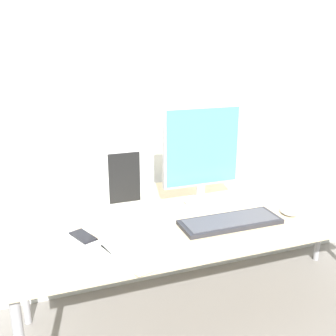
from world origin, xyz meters
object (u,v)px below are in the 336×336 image
pc_tower (115,166)px  mouse (288,212)px  keyboard (230,222)px  cell_phone (83,236)px  monitor_main (202,152)px

pc_tower → mouse: (0.77, -0.45, -0.19)m
pc_tower → mouse: pc_tower is taller
keyboard → cell_phone: (-0.68, 0.10, -0.01)m
keyboard → mouse: 0.33m
keyboard → cell_phone: size_ratio=3.20×
mouse → cell_phone: 1.01m
pc_tower → keyboard: pc_tower is taller
mouse → cell_phone: (-1.00, 0.10, -0.01)m
monitor_main → keyboard: 0.39m
mouse → keyboard: bearing=179.7°
pc_tower → keyboard: 0.66m
monitor_main → pc_tower: bearing=158.8°
keyboard → mouse: bearing=-0.3°
pc_tower → monitor_main: bearing=-21.2°
keyboard → cell_phone: 0.68m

